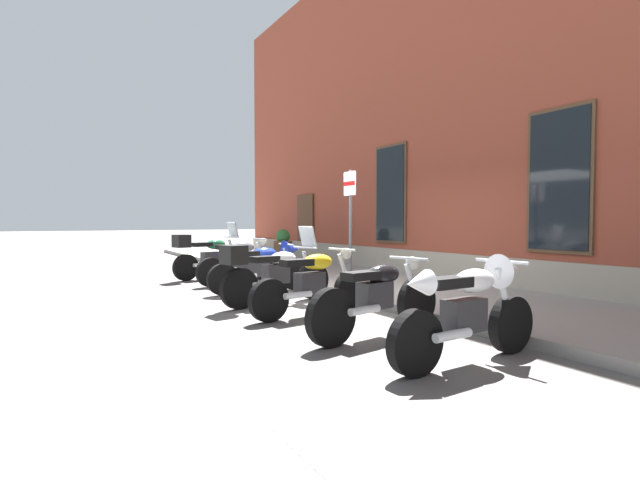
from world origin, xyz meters
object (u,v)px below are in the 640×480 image
Objects in this scene: motorcycle_black_naked at (379,297)px; motorcycle_green_touring at (208,255)px; motorcycle_silver_touring at (273,272)px; motorcycle_yellow_naked at (314,283)px; motorcycle_blue_sport at (264,264)px; motorcycle_white_sport at (473,305)px; parking_sign at (350,212)px; motorcycle_grey_naked at (240,262)px; barrel_planter at (283,249)px.

motorcycle_green_touring is at bearing -179.26° from motorcycle_black_naked.
motorcycle_green_touring is 4.06m from motorcycle_silver_touring.
motorcycle_yellow_naked is (5.19, 0.03, -0.09)m from motorcycle_green_touring.
motorcycle_white_sport is (5.32, -0.06, 0.02)m from motorcycle_blue_sport.
parking_sign is (-0.13, 1.64, 1.03)m from motorcycle_silver_touring.
motorcycle_black_naked is (6.71, 0.09, -0.10)m from motorcycle_green_touring.
motorcycle_white_sport is at bearing -0.63° from motorcycle_blue_sport.
motorcycle_silver_touring is 1.94m from parking_sign.
parking_sign reaches higher than motorcycle_grey_naked.
barrel_planter is (-2.31, 2.15, 0.10)m from motorcycle_grey_naked.
motorcycle_green_touring is 0.93× the size of motorcycle_silver_touring.
barrel_planter is at bearing 110.41° from motorcycle_green_touring.
motorcycle_silver_touring is (1.35, -0.42, -0.01)m from motorcycle_blue_sport.
motorcycle_blue_sport is 0.99× the size of motorcycle_yellow_naked.
parking_sign is (-2.77, 1.43, 1.10)m from motorcycle_black_naked.
motorcycle_yellow_naked is 6.56m from barrel_planter.
motorcycle_blue_sport is at bearing 162.74° from motorcycle_silver_touring.
parking_sign is 5.03m from barrel_planter.
parking_sign is at bearing 130.20° from motorcycle_yellow_naked.
motorcycle_white_sport reaches higher than motorcycle_blue_sport.
parking_sign is 2.14× the size of barrel_planter.
motorcycle_grey_naked is 6.63m from motorcycle_white_sport.
barrel_planter is (-7.62, 2.36, 0.12)m from motorcycle_black_naked.
parking_sign reaches higher than motorcycle_green_touring.
motorcycle_blue_sport is at bearing 6.31° from motorcycle_green_touring.
motorcycle_black_naked is at bearing 0.74° from motorcycle_green_touring.
motorcycle_blue_sport is 1.05× the size of motorcycle_white_sport.
motorcycle_grey_naked is 0.93× the size of motorcycle_yellow_naked.
motorcycle_black_naked is 0.98× the size of parking_sign.
motorcycle_blue_sport is at bearing 0.14° from motorcycle_grey_naked.
motorcycle_yellow_naked is (1.13, 0.15, -0.06)m from motorcycle_silver_touring.
motorcycle_black_naked is at bearing -27.25° from parking_sign.
motorcycle_silver_touring reaches higher than barrel_planter.
barrel_planter reaches higher than motorcycle_yellow_naked.
motorcycle_grey_naked is at bearing -42.92° from barrel_planter.
barrel_planter reaches higher than motorcycle_blue_sport.
motorcycle_white_sport is (8.03, 0.24, 0.00)m from motorcycle_green_touring.
motorcycle_grey_naked is 3.01m from parking_sign.
motorcycle_blue_sport is at bearing -30.68° from barrel_planter.
motorcycle_blue_sport is 4.01m from motorcycle_black_naked.
motorcycle_grey_naked is 5.31m from motorcycle_black_naked.
parking_sign is at bearing -10.88° from barrel_planter.
parking_sign reaches higher than motorcycle_blue_sport.
motorcycle_green_touring is 5.19m from motorcycle_yellow_naked.
motorcycle_white_sport is 1.95× the size of barrel_planter.
motorcycle_green_touring is at bearing -173.69° from motorcycle_blue_sport.
motorcycle_blue_sport is at bearing 173.79° from motorcycle_yellow_naked.
motorcycle_silver_touring is 5.59m from barrel_planter.
motorcycle_green_touring is at bearing 178.31° from motorcycle_silver_touring.
motorcycle_green_touring is 8.03m from motorcycle_white_sport.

